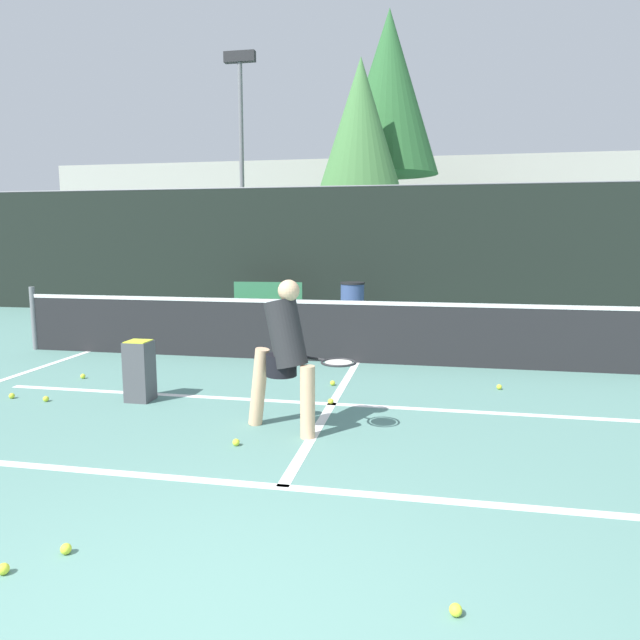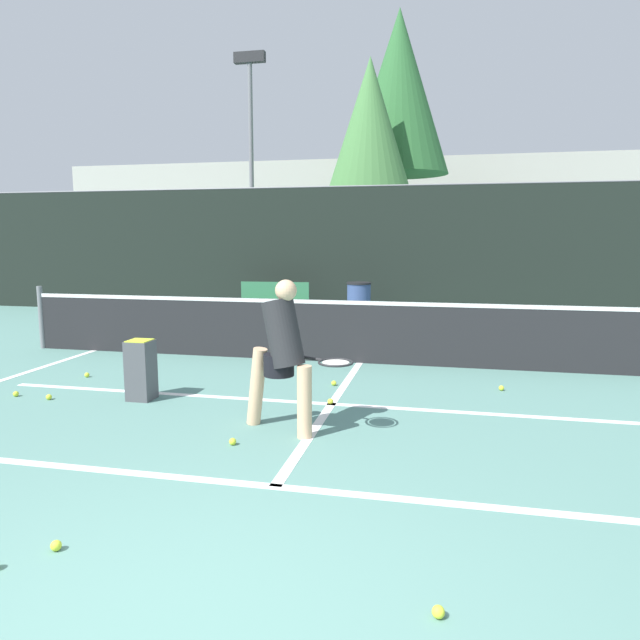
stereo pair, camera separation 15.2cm
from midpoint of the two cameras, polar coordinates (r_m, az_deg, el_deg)
The scene contains 24 objects.
court_baseline_near at distance 4.54m, azimuth -3.53°, elevation -16.29°, with size 11.00×0.10×0.01m, color white.
court_service_line at distance 6.59m, azimuth 1.82°, elevation -8.39°, with size 8.25×0.10×0.01m, color white.
court_center_mark at distance 6.58m, azimuth 1.81°, elevation -8.41°, with size 0.10×4.45×0.01m, color white.
net at distance 8.61m, azimuth 4.53°, elevation -0.98°, with size 11.09×0.09×1.07m.
fence_back at distance 13.62m, azimuth 7.55°, elevation 6.74°, with size 24.00×0.06×3.10m.
player_practicing at distance 5.50m, azimuth -2.95°, elevation -3.08°, with size 1.21×0.48×1.50m.
tennis_ball_scattered_1 at distance 4.03m, azimuth -23.86°, elevation -19.94°, with size 0.07×0.07×0.07m, color #D1E033.
tennis_ball_scattered_2 at distance 5.40m, azimuth -7.92°, elevation -11.95°, with size 0.07×0.07×0.07m, color #D1E033.
tennis_ball_scattered_3 at distance 7.37m, azimuth 1.98°, elevation -6.33°, with size 0.07×0.07×0.07m, color #D1E033.
tennis_ball_scattered_5 at distance 7.43m, azimuth -24.95°, elevation -7.00°, with size 0.07×0.07×0.07m, color #D1E033.
tennis_ball_scattered_6 at distance 7.51m, azimuth 18.24°, elevation -6.48°, with size 0.07×0.07×0.07m, color #D1E033.
tennis_ball_scattered_8 at distance 6.58m, azimuth 1.72°, elevation -8.14°, with size 0.07×0.07×0.07m, color #D1E033.
tennis_ball_scattered_9 at distance 8.39m, azimuth -21.79°, elevation -5.12°, with size 0.07×0.07×0.07m, color #D1E033.
tennis_ball_scattered_10 at distance 3.27m, azimuth 13.21°, elevation -26.55°, with size 0.07×0.07×0.07m, color #D1E033.
tennis_ball_scattered_11 at distance 7.75m, azimuth -27.63°, elevation -6.56°, with size 0.07×0.07×0.07m, color #D1E033.
ball_hopper at distance 6.98m, azimuth -16.88°, elevation -4.66°, with size 0.28×0.28×0.71m.
courtside_bench at distance 13.28m, azimuth -4.30°, elevation 2.10°, with size 1.64×0.49×0.86m.
trash_bin at distance 12.68m, azimuth 4.24°, elevation 1.75°, with size 0.55×0.55×0.91m.
parked_car at distance 17.03m, azimuth -8.39°, elevation 3.87°, with size 1.79×4.55×1.44m.
floodlight_mast at distance 21.10m, azimuth -6.70°, elevation 17.35°, with size 1.10×0.24×8.21m.
tree_west at distance 22.75m, azimuth 8.06°, elevation 21.56°, with size 3.80×3.80×10.13m.
tree_mid at distance 23.47m, azimuth 5.22°, elevation 12.26°, with size 2.83×2.83×4.97m.
tree_east at distance 19.99m, azimuth 5.21°, elevation 18.54°, with size 2.91×2.91×7.75m.
building_far at distance 28.41m, azimuth 10.15°, elevation 9.94°, with size 36.00×2.40×5.56m, color #B2ADA3.
Camera 2 is at (1.22, -2.03, 1.89)m, focal length 32.00 mm.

